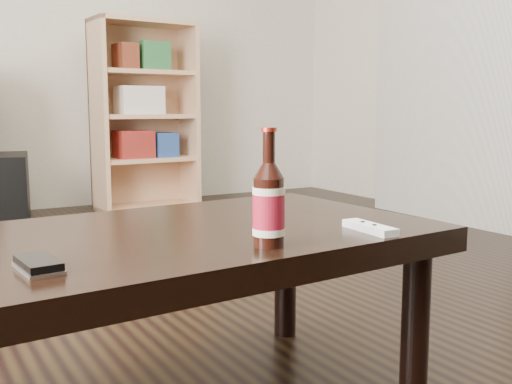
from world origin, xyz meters
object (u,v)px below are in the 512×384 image
beer_bottle (269,205)px  bookshelf (143,112)px  remote (370,228)px  coffee_table (177,255)px  phone (38,265)px

beer_bottle → bookshelf: bearing=74.2°
remote → bookshelf: bearing=82.1°
coffee_table → phone: (-0.34, -0.20, 0.07)m
bookshelf → remote: 3.21m
bookshelf → phone: 3.39m
phone → bookshelf: bearing=61.9°
phone → remote: 0.72m
coffee_table → phone: phone is taller
beer_bottle → remote: 0.29m
coffee_table → beer_bottle: bearing=-68.1°
bookshelf → phone: size_ratio=10.97×
remote → coffee_table: bearing=151.1°
phone → remote: phone is taller
bookshelf → coffee_table: bearing=-111.4°
bookshelf → beer_bottle: (-0.89, -3.15, -0.17)m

